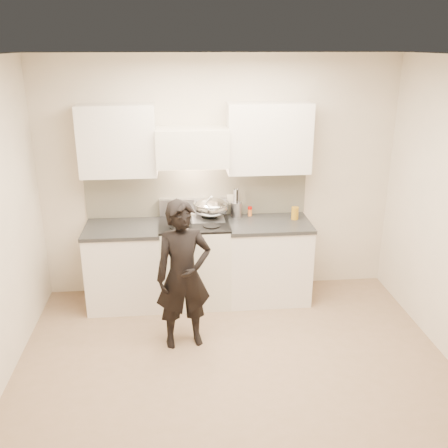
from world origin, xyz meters
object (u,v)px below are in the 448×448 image
at_px(stove, 195,261).
at_px(person, 183,275).
at_px(wok, 211,207).
at_px(utensil_crock, 236,208).
at_px(counter_right, 268,260).

distance_m(stove, person, 0.93).
height_order(wok, utensil_crock, wok).
relative_size(wok, utensil_crock, 1.51).
bearing_deg(counter_right, stove, -180.00).
distance_m(stove, wok, 0.64).
relative_size(counter_right, utensil_crock, 2.82).
distance_m(counter_right, wok, 0.89).
bearing_deg(counter_right, utensil_crock, 148.94).
bearing_deg(utensil_crock, stove, -157.16).
xyz_separation_m(stove, utensil_crock, (0.49, 0.21, 0.55)).
xyz_separation_m(counter_right, utensil_crock, (-0.34, 0.21, 0.56)).
bearing_deg(wok, stove, -144.10).
xyz_separation_m(stove, person, (-0.14, -0.88, 0.26)).
bearing_deg(person, stove, 71.34).
bearing_deg(counter_right, person, -137.83).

